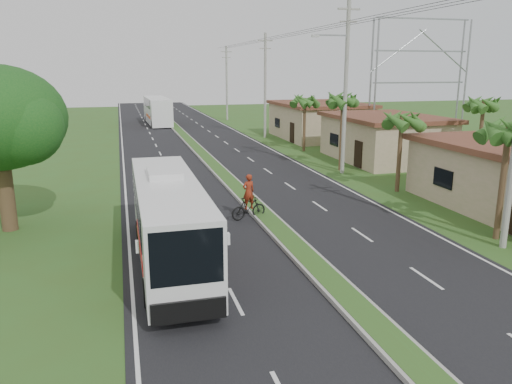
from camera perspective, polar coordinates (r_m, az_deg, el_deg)
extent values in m
plane|color=#36551F|center=(17.51, 9.11, -10.95)|extent=(180.00, 180.00, 0.00)
cube|color=black|center=(35.82, -4.02, 2.10)|extent=(14.00, 160.00, 0.02)
cube|color=gray|center=(35.80, -4.03, 2.24)|extent=(1.20, 160.00, 0.17)
cube|color=#36551F|center=(35.78, -4.03, 2.38)|extent=(0.95, 160.00, 0.02)
cube|color=silver|center=(35.18, -14.79, 1.44)|extent=(0.12, 160.00, 0.01)
cube|color=silver|center=(37.66, 6.03, 2.63)|extent=(0.12, 160.00, 0.01)
cube|color=tan|center=(42.28, 14.42, 5.80)|extent=(7.00, 10.00, 3.35)
cube|color=#572B1E|center=(42.08, 14.57, 8.27)|extent=(7.60, 10.60, 0.32)
cube|color=tan|center=(54.80, 7.21, 7.96)|extent=(8.00, 11.00, 3.50)
cube|color=#572B1E|center=(54.64, 7.27, 9.95)|extent=(8.60, 11.60, 0.32)
cylinder|color=#473321|center=(23.95, 26.33, 0.87)|extent=(0.26, 0.26, 5.00)
cylinder|color=#473321|center=(31.35, 16.07, 4.16)|extent=(0.26, 0.26, 4.60)
cylinder|color=#473321|center=(37.14, 9.74, 6.57)|extent=(0.26, 0.26, 5.40)
cylinder|color=#473321|center=(45.61, 5.55, 7.65)|extent=(0.26, 0.26, 4.80)
cylinder|color=#473321|center=(38.40, 24.24, 5.63)|extent=(0.26, 0.26, 5.20)
cylinder|color=#473321|center=(25.54, -26.71, 0.40)|extent=(0.70, 0.70, 4.00)
sphere|color=#124515|center=(23.89, -25.09, 6.82)|extent=(3.40, 3.40, 3.40)
cylinder|color=gray|center=(35.84, 10.20, 11.59)|extent=(0.28, 0.28, 12.00)
cube|color=gray|center=(36.03, 10.57, 19.87)|extent=(1.60, 0.12, 0.12)
cube|color=gray|center=(35.95, 10.51, 18.61)|extent=(1.20, 0.10, 0.10)
cube|color=gray|center=(35.39, 8.61, 17.30)|extent=(2.40, 0.10, 0.10)
cylinder|color=gray|center=(54.62, 1.05, 11.99)|extent=(0.28, 0.28, 11.00)
cube|color=gray|center=(54.66, 1.08, 16.92)|extent=(1.60, 0.12, 0.12)
cube|color=gray|center=(54.63, 1.07, 16.08)|extent=(1.20, 0.10, 0.10)
cylinder|color=gray|center=(74.03, -3.37, 12.27)|extent=(0.28, 0.28, 10.50)
cube|color=gray|center=(74.04, -3.42, 15.71)|extent=(1.60, 0.12, 0.12)
cube|color=gray|center=(74.02, -3.41, 15.09)|extent=(1.20, 0.10, 0.10)
cylinder|color=gray|center=(49.94, 13.51, 12.01)|extent=(0.18, 0.18, 12.00)
cylinder|color=gray|center=(55.39, 22.83, 11.48)|extent=(0.18, 0.18, 12.00)
cylinder|color=gray|center=(50.82, 12.96, 12.07)|extent=(0.18, 0.18, 12.00)
cylinder|color=gray|center=(56.19, 22.20, 11.55)|extent=(0.18, 0.18, 12.00)
cube|color=gray|center=(52.92, 18.12, 11.80)|extent=(10.00, 0.14, 0.14)
cube|color=gray|center=(52.93, 18.37, 15.04)|extent=(10.00, 0.14, 0.14)
cube|color=gray|center=(53.11, 18.62, 18.27)|extent=(10.00, 0.14, 0.14)
cube|color=silver|center=(19.10, -9.95, -2.97)|extent=(2.28, 10.85, 2.85)
cube|color=black|center=(19.46, -10.18, -0.75)|extent=(2.33, 8.68, 1.14)
cube|color=black|center=(13.90, -7.94, -7.39)|extent=(2.03, 0.14, 1.59)
cube|color=red|center=(18.25, -9.56, -5.64)|extent=(2.32, 4.71, 0.50)
cube|color=yellow|center=(19.60, -9.93, -4.97)|extent=(2.32, 2.72, 0.23)
cube|color=silver|center=(19.78, -10.44, 2.23)|extent=(1.27, 2.17, 0.25)
cylinder|color=black|center=(16.31, -12.24, -11.20)|extent=(0.29, 0.94, 0.94)
cylinder|color=black|center=(16.50, -5.02, -10.62)|extent=(0.29, 0.94, 0.94)
cylinder|color=black|center=(22.22, -13.14, -4.40)|extent=(0.29, 0.94, 0.94)
cylinder|color=black|center=(22.35, -7.89, -4.04)|extent=(0.29, 0.94, 0.94)
cube|color=white|center=(69.57, -11.20, 9.13)|extent=(3.00, 12.25, 3.39)
cube|color=black|center=(70.03, -11.29, 9.99)|extent=(2.96, 9.08, 1.15)
cube|color=#DA4815|center=(68.58, -11.08, 8.53)|extent=(2.86, 5.90, 0.37)
cylinder|color=black|center=(64.60, -11.72, 7.56)|extent=(0.35, 1.03, 1.02)
cylinder|color=black|center=(64.85, -9.65, 7.67)|extent=(0.35, 1.03, 1.02)
cylinder|color=black|center=(74.05, -12.42, 8.30)|extent=(0.35, 1.03, 1.02)
cylinder|color=black|center=(74.27, -10.61, 8.40)|extent=(0.35, 1.03, 1.02)
imported|color=black|center=(24.76, -0.86, -1.90)|extent=(1.95, 0.97, 1.13)
imported|color=maroon|center=(24.54, -0.87, 0.04)|extent=(0.72, 0.56, 1.75)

